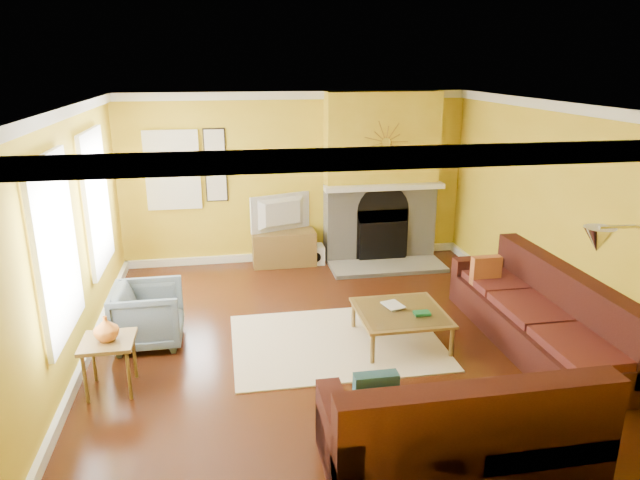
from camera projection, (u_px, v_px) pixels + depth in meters
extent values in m
cube|color=#522411|center=(331.00, 342.00, 6.70)|extent=(5.50, 6.00, 0.02)
cube|color=white|center=(333.00, 105.00, 5.88)|extent=(5.50, 6.00, 0.02)
cube|color=yellow|center=(296.00, 178.00, 9.12)|extent=(5.50, 0.02, 2.70)
cube|color=yellow|center=(427.00, 369.00, 3.46)|extent=(5.50, 0.02, 2.70)
cube|color=yellow|center=(68.00, 244.00, 5.83)|extent=(0.02, 6.00, 2.70)
cube|color=yellow|center=(560.00, 219.00, 6.75)|extent=(0.02, 6.00, 2.70)
cube|color=white|center=(95.00, 200.00, 7.02)|extent=(0.06, 1.22, 1.72)
cube|color=white|center=(54.00, 248.00, 5.23)|extent=(0.06, 1.22, 1.72)
cube|color=white|center=(173.00, 170.00, 8.70)|extent=(0.82, 0.06, 1.22)
cube|color=white|center=(216.00, 165.00, 8.80)|extent=(0.34, 0.04, 1.14)
cube|color=white|center=(385.00, 187.00, 8.95)|extent=(1.92, 0.22, 0.08)
cube|color=#989490|center=(387.00, 267.00, 9.02)|extent=(1.80, 0.70, 0.06)
cube|color=beige|center=(336.00, 342.00, 6.65)|extent=(2.40, 1.80, 0.02)
cube|color=brown|center=(284.00, 248.00, 9.14)|extent=(1.00, 0.45, 0.55)
imported|color=black|center=(283.00, 214.00, 8.97)|extent=(1.01, 0.48, 0.59)
cube|color=white|center=(314.00, 254.00, 9.23)|extent=(0.30, 0.30, 0.30)
imported|color=slate|center=(148.00, 315.00, 6.54)|extent=(0.78, 0.76, 0.71)
imported|color=orange|center=(106.00, 328.00, 5.50)|extent=(0.24, 0.24, 0.25)
imported|color=white|center=(386.00, 307.00, 6.63)|extent=(0.26, 0.31, 0.03)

